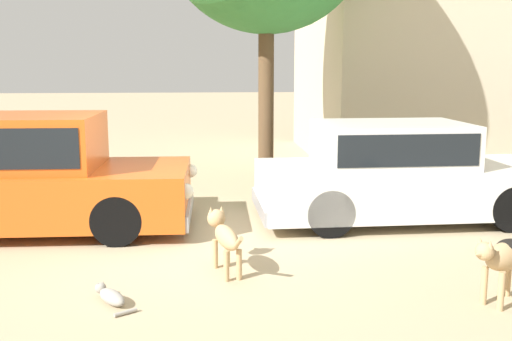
{
  "coord_description": "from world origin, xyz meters",
  "views": [
    {
      "loc": [
        0.21,
        -7.24,
        2.24
      ],
      "look_at": [
        0.84,
        0.2,
        0.9
      ],
      "focal_mm": 42.13,
      "sensor_mm": 36.0,
      "label": 1
    }
  ],
  "objects_px": {
    "stray_dog_tan": "(224,234)",
    "stray_cat": "(111,296)",
    "parked_sedan_nearest": "(28,175)",
    "stray_dog_spotted": "(505,256)",
    "parked_sedan_second": "(399,172)"
  },
  "relations": [
    {
      "from": "stray_dog_tan",
      "to": "stray_cat",
      "type": "distance_m",
      "value": 1.41
    },
    {
      "from": "parked_sedan_nearest",
      "to": "stray_dog_spotted",
      "type": "xyz_separation_m",
      "value": [
        5.15,
        -3.01,
        -0.3
      ]
    },
    {
      "from": "parked_sedan_nearest",
      "to": "stray_dog_spotted",
      "type": "relative_size",
      "value": 5.14
    },
    {
      "from": "parked_sedan_nearest",
      "to": "stray_cat",
      "type": "xyz_separation_m",
      "value": [
        1.47,
        -2.69,
        -0.7
      ]
    },
    {
      "from": "parked_sedan_second",
      "to": "stray_dog_tan",
      "type": "relative_size",
      "value": 3.98
    },
    {
      "from": "stray_dog_tan",
      "to": "stray_cat",
      "type": "xyz_separation_m",
      "value": [
        -1.1,
        -0.82,
        -0.34
      ]
    },
    {
      "from": "stray_dog_spotted",
      "to": "parked_sedan_nearest",
      "type": "bearing_deg",
      "value": -59.5
    },
    {
      "from": "stray_dog_spotted",
      "to": "stray_dog_tan",
      "type": "relative_size",
      "value": 0.79
    },
    {
      "from": "parked_sedan_second",
      "to": "stray_cat",
      "type": "relative_size",
      "value": 7.43
    },
    {
      "from": "parked_sedan_nearest",
      "to": "stray_dog_spotted",
      "type": "height_order",
      "value": "parked_sedan_nearest"
    },
    {
      "from": "stray_dog_tan",
      "to": "stray_cat",
      "type": "bearing_deg",
      "value": 112.32
    },
    {
      "from": "stray_dog_spotted",
      "to": "stray_dog_tan",
      "type": "xyz_separation_m",
      "value": [
        -2.58,
        1.14,
        -0.06
      ]
    },
    {
      "from": "stray_dog_spotted",
      "to": "stray_cat",
      "type": "distance_m",
      "value": 3.72
    },
    {
      "from": "parked_sedan_second",
      "to": "stray_dog_spotted",
      "type": "distance_m",
      "value": 3.11
    },
    {
      "from": "stray_cat",
      "to": "stray_dog_tan",
      "type": "bearing_deg",
      "value": -88.91
    }
  ]
}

